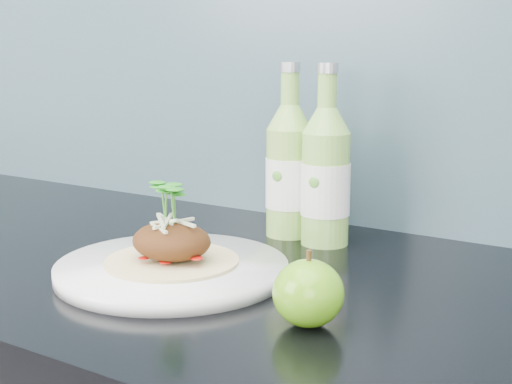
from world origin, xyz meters
TOP-DOWN VIEW (x-y plane):
  - dinner_plate at (-0.10, 1.64)m, footprint 0.33×0.33m
  - pork_taco at (-0.10, 1.64)m, footprint 0.16×0.16m
  - green_apple at (0.12, 1.59)m, footprint 0.09×0.09m
  - cider_bottle_left at (-0.07, 1.88)m, footprint 0.07×0.07m
  - cider_bottle_right at (-0.01, 1.86)m, footprint 0.09×0.09m

SIDE VIEW (x-z plane):
  - dinner_plate at x=-0.10m, z-range 0.90..0.92m
  - green_apple at x=0.12m, z-range 0.90..0.97m
  - pork_taco at x=-0.10m, z-range 0.89..0.99m
  - cider_bottle_left at x=-0.07m, z-range 0.87..1.12m
  - cider_bottle_right at x=-0.01m, z-range 0.87..1.12m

